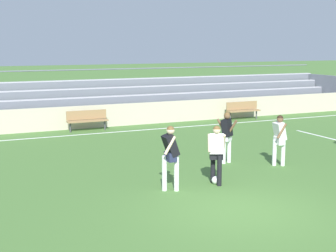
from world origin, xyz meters
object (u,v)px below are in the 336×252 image
at_px(bleacher_stand, 141,97).
at_px(bench_centre_sideline, 87,119).
at_px(player_white_overlapping, 279,136).
at_px(player_dark_on_ball, 170,152).
at_px(player_white_wide_left, 216,150).
at_px(player_dark_dropping_back, 227,133).
at_px(bench_far_left, 243,109).
at_px(soccer_ball, 216,180).

xyz_separation_m(bleacher_stand, bench_centre_sideline, (-3.68, -2.85, -0.52)).
bearing_deg(player_white_overlapping, player_dark_on_ball, -166.00).
bearing_deg(player_white_wide_left, player_dark_dropping_back, 52.64).
bearing_deg(player_white_overlapping, bench_centre_sideline, 113.75).
relative_size(bleacher_stand, player_white_overlapping, 14.89).
xyz_separation_m(bench_centre_sideline, player_dark_on_ball, (-0.41, -9.77, 0.49)).
distance_m(bench_centre_sideline, bench_far_left, 8.10).
xyz_separation_m(player_dark_on_ball, soccer_ball, (1.39, 0.05, -0.92)).
bearing_deg(player_white_overlapping, player_dark_dropping_back, 143.32).
height_order(bleacher_stand, soccer_ball, bleacher_stand).
relative_size(bench_centre_sideline, soccer_ball, 8.18).
xyz_separation_m(bench_far_left, player_white_overlapping, (-4.26, -8.71, 0.41)).
distance_m(player_dark_on_ball, soccer_ball, 1.67).
bearing_deg(player_white_wide_left, player_white_overlapping, 19.49).
relative_size(player_dark_on_ball, player_white_wide_left, 1.06).
relative_size(player_dark_on_ball, player_white_overlapping, 1.07).
bearing_deg(player_dark_on_ball, bench_centre_sideline, 87.58).
relative_size(bench_centre_sideline, player_dark_dropping_back, 1.08).
distance_m(bench_centre_sideline, soccer_ball, 9.78).
xyz_separation_m(bleacher_stand, player_white_overlapping, (0.15, -11.56, -0.11)).
height_order(player_dark_on_ball, soccer_ball, player_dark_on_ball).
distance_m(player_dark_on_ball, player_white_wide_left, 1.40).
bearing_deg(player_dark_dropping_back, bench_far_left, 54.12).
bearing_deg(player_white_overlapping, soccer_ball, -160.56).
bearing_deg(player_dark_on_ball, player_white_overlapping, 14.00).
height_order(player_white_wide_left, player_dark_dropping_back, player_dark_dropping_back).
xyz_separation_m(player_white_wide_left, soccer_ball, (-0.01, -0.00, -0.85)).
relative_size(bench_far_left, player_dark_dropping_back, 1.08).
bearing_deg(bench_far_left, player_dark_on_ball, -131.06).
relative_size(player_white_overlapping, soccer_ball, 7.35).
relative_size(bench_centre_sideline, player_white_overlapping, 1.11).
bearing_deg(soccer_ball, player_dark_dropping_back, 52.45).
height_order(player_white_wide_left, soccer_ball, player_white_wide_left).
height_order(bench_centre_sideline, player_white_overlapping, player_white_overlapping).
relative_size(player_dark_on_ball, player_dark_dropping_back, 1.04).
xyz_separation_m(player_dark_on_ball, player_white_wide_left, (1.40, 0.05, -0.07)).
xyz_separation_m(player_dark_dropping_back, soccer_ball, (-1.53, -1.99, -0.88)).
bearing_deg(bleacher_stand, bench_far_left, -32.82).
relative_size(bench_far_left, player_white_overlapping, 1.11).
relative_size(bleacher_stand, soccer_ball, 109.39).
height_order(bench_centre_sideline, player_dark_dropping_back, player_dark_dropping_back).
distance_m(bleacher_stand, player_white_wide_left, 12.85).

